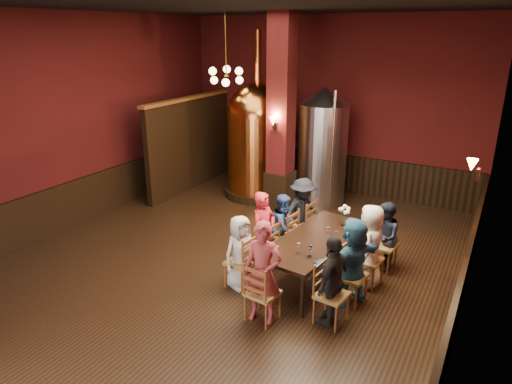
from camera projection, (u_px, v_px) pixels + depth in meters
The scene contains 38 objects.
room at pixel (224, 146), 7.76m from camera, with size 10.00×10.02×4.50m.
wainscot_right at pixel (459, 298), 6.52m from camera, with size 0.08×9.90×1.00m, color black.
wainscot_back at pixel (325, 170), 12.42m from camera, with size 7.90×0.08×1.00m, color black.
wainscot_left at pixel (77, 202), 10.17m from camera, with size 0.08×9.90×1.00m, color black.
column at pixel (281, 118), 10.20m from camera, with size 0.58×0.58×4.50m, color #450E0F.
partition at pixel (190, 145), 12.22m from camera, with size 0.22×3.50×2.40m, color black.
pendant_cluster at pixel (226, 76), 10.69m from camera, with size 0.90×0.90×1.70m, color #A57226, non-canonical shape.
sconce_wall at pixel (479, 169), 6.64m from camera, with size 0.20×0.20×0.36m, color black, non-canonical shape.
sconce_column at pixel (275, 123), 9.97m from camera, with size 0.20×0.20×0.36m, color black, non-canonical shape.
dining_table at pixel (315, 241), 7.83m from camera, with size 1.29×2.50×0.75m.
chair_0 at pixel (240, 262), 7.62m from camera, with size 0.46×0.46×0.92m, color brown, non-canonical shape.
person_0 at pixel (240, 252), 7.56m from camera, with size 0.62×0.41×1.28m, color silver.
chair_1 at pixel (264, 247), 8.13m from camera, with size 0.46×0.46×0.92m, color brown, non-canonical shape.
person_1 at pixel (264, 232), 8.03m from camera, with size 0.55×0.36×1.50m, color red.
chair_2 at pixel (284, 235), 8.63m from camera, with size 0.46×0.46×0.92m, color brown, non-canonical shape.
person_2 at pixel (284, 226), 8.57m from camera, with size 0.61×0.30×1.26m, color navy.
chair_3 at pixel (302, 223), 9.13m from camera, with size 0.46×0.46×0.92m, color brown, non-canonical shape.
person_3 at pixel (302, 212), 9.05m from camera, with size 0.90×0.52×1.40m, color black.
chair_4 at pixel (332, 295), 6.67m from camera, with size 0.46×0.46×0.92m, color brown, non-canonical shape.
person_4 at pixel (333, 280), 6.59m from camera, with size 0.82×0.34×1.41m, color black.
chair_5 at pixel (351, 276), 7.18m from camera, with size 0.46×0.46×0.92m, color brown, non-canonical shape.
person_5 at pixel (353, 261), 7.09m from camera, with size 1.34×0.43×1.44m, color #2C6485.
chair_6 at pixel (368, 260), 7.68m from camera, with size 0.46×0.46×0.92m, color brown, non-canonical shape.
person_6 at pixel (370, 246), 7.59m from camera, with size 0.70×0.46×1.44m, color white.
chair_7 at pixel (383, 246), 8.19m from camera, with size 0.46×0.46×0.92m, color brown, non-canonical shape.
person_7 at pixel (384, 236), 8.13m from camera, with size 0.62×0.31×1.28m, color #1B2236.
chair_8 at pixel (263, 292), 6.72m from camera, with size 0.46×0.46×0.92m, color brown, non-canonical shape.
person_8 at pixel (263, 273), 6.61m from camera, with size 0.58×0.38×1.58m, color #9E343B.
copper_kettle at pixel (258, 139), 11.59m from camera, with size 1.80×1.80×4.12m.
steel_vessel at pixel (323, 147), 11.06m from camera, with size 1.43×1.43×2.86m.
rose_vase at pixel (344, 212), 8.25m from camera, with size 0.22×0.22×0.38m.
wine_glass_0 at pixel (310, 252), 7.15m from camera, with size 0.07×0.07×0.17m, color white, non-canonical shape.
wine_glass_1 at pixel (310, 253), 7.12m from camera, with size 0.07×0.07×0.17m, color white, non-canonical shape.
wine_glass_2 at pixel (298, 248), 7.26m from camera, with size 0.07×0.07×0.17m, color white, non-canonical shape.
wine_glass_3 at pixel (337, 236), 7.68m from camera, with size 0.07×0.07×0.17m, color white, non-canonical shape.
wine_glass_4 at pixel (310, 251), 7.17m from camera, with size 0.07×0.07×0.17m, color white, non-canonical shape.
wine_glass_5 at pixel (277, 251), 7.16m from camera, with size 0.07×0.07×0.17m, color white, non-canonical shape.
wine_glass_6 at pixel (328, 232), 7.86m from camera, with size 0.07×0.07×0.17m, color white, non-canonical shape.
Camera 1 is at (4.18, -6.34, 4.12)m, focal length 32.00 mm.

